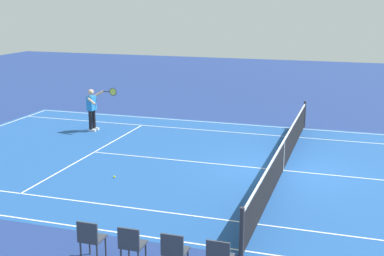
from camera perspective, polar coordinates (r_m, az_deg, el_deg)
ground_plane at (r=16.17m, az=9.88°, el=-4.58°), size 60.00×60.00×0.00m
court_slab at (r=16.17m, az=9.88°, el=-4.57°), size 24.20×11.40×0.00m
court_line_markings at (r=16.17m, az=9.88°, el=-4.56°), size 23.85×11.05×0.01m
tennis_net at (r=16.02m, az=9.95°, el=-2.91°), size 0.10×11.70×1.08m
tennis_player_near at (r=20.89m, az=-10.78°, el=2.21°), size 1.07×0.78×1.70m
tennis_ball at (r=15.44m, az=-8.47°, el=-5.28°), size 0.07×0.07×0.07m
spectator_chair_1 at (r=9.99m, az=-1.95°, el=-13.14°), size 0.44×0.44×0.88m
spectator_chair_2 at (r=10.29m, az=-6.62°, el=-12.38°), size 0.44×0.44×0.88m
spectator_chair_3 at (r=10.65m, az=-10.99°, el=-11.61°), size 0.44×0.44×0.88m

